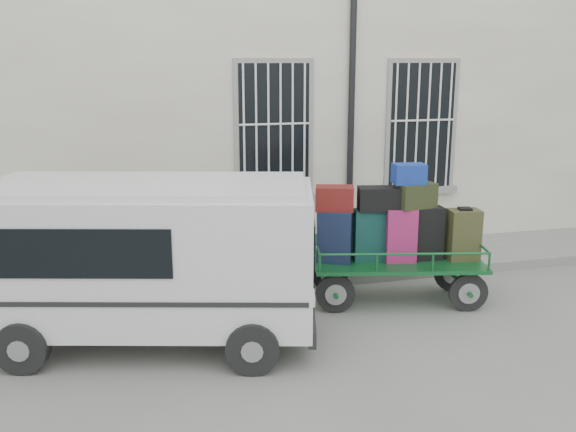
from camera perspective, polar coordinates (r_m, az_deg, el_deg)
The scene contains 5 objects.
ground at distance 8.74m, azimuth 6.05°, elevation -9.26°, with size 80.00×80.00×0.00m, color slate.
building at distance 13.33m, azimuth -2.15°, elevation 11.98°, with size 24.00×5.15×6.00m.
sidewalk at distance 10.67m, azimuth 1.88°, elevation -4.46°, with size 24.00×1.70×0.15m, color slate.
luggage_cart at distance 9.19m, azimuth 9.41°, elevation -1.79°, with size 2.87×1.60×2.00m.
van at distance 7.87m, azimuth -12.27°, elevation -3.23°, with size 4.26×2.63×2.00m.
Camera 1 is at (-2.91, -7.51, 3.40)m, focal length 40.00 mm.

